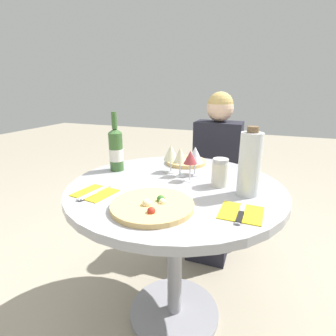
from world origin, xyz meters
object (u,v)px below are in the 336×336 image
object	(u,v)px
wine_bottle	(116,149)
dining_table	(175,211)
seated_diner	(214,182)
pizza_large	(153,206)
tall_carafe	(250,164)
chair_behind_diner	(217,191)

from	to	relation	value
wine_bottle	dining_table	bearing A→B (deg)	-14.14
seated_diner	pizza_large	world-z (taller)	seated_diner
dining_table	wine_bottle	distance (m)	0.46
seated_diner	tall_carafe	world-z (taller)	seated_diner
chair_behind_diner	seated_diner	bearing A→B (deg)	90.00
dining_table	seated_diner	bearing A→B (deg)	85.17
seated_diner	wine_bottle	xyz separation A→B (m)	(-0.43, -0.61, 0.35)
dining_table	seated_diner	xyz separation A→B (m)	(0.06, 0.70, -0.09)
chair_behind_diner	wine_bottle	world-z (taller)	wine_bottle
chair_behind_diner	wine_bottle	distance (m)	0.98
wine_bottle	tall_carafe	world-z (taller)	wine_bottle
chair_behind_diner	seated_diner	xyz separation A→B (m)	(-0.00, -0.14, 0.12)
pizza_large	tall_carafe	world-z (taller)	tall_carafe
dining_table	wine_bottle	size ratio (longest dim) A/B	3.19
chair_behind_diner	dining_table	bearing A→B (deg)	85.96
dining_table	wine_bottle	xyz separation A→B (m)	(-0.37, 0.09, 0.26)
dining_table	chair_behind_diner	size ratio (longest dim) A/B	1.19
seated_diner	dining_table	bearing A→B (deg)	85.17
tall_carafe	pizza_large	bearing A→B (deg)	-140.70
tall_carafe	wine_bottle	bearing A→B (deg)	171.84
dining_table	tall_carafe	xyz separation A→B (m)	(0.32, -0.01, 0.28)
dining_table	wine_bottle	bearing A→B (deg)	165.86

